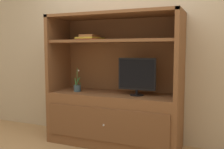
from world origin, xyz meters
name	(u,v)px	position (x,y,z in m)	size (l,w,h in m)	color
painted_rear_wall	(123,38)	(0.00, 0.75, 1.40)	(6.00, 0.10, 2.80)	tan
media_console	(114,105)	(0.00, 0.41, 0.53)	(1.72, 0.61, 1.70)	brown
tv_monitor	(137,75)	(0.32, 0.37, 0.93)	(0.48, 0.17, 0.47)	black
potted_plant	(77,88)	(-0.51, 0.34, 0.73)	(0.10, 0.12, 0.32)	#384C56
magazine_stack	(90,38)	(-0.34, 0.40, 1.40)	(0.29, 0.35, 0.07)	red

